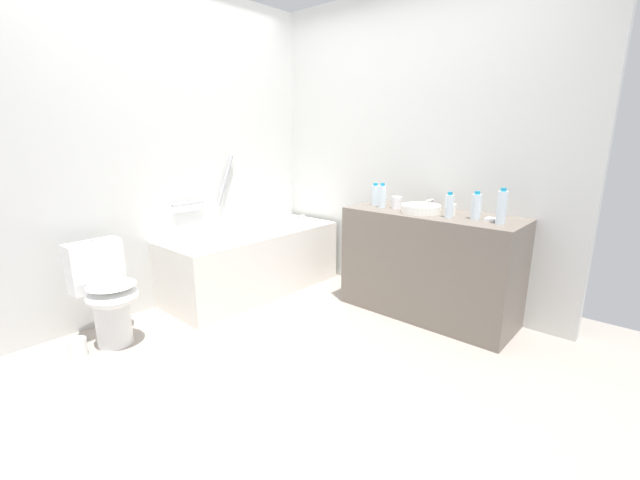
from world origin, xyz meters
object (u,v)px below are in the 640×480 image
(water_bottle_4, at_px, (476,206))
(soap_dish, at_px, (491,219))
(water_bottle_2, at_px, (449,206))
(drinking_glass_1, at_px, (451,210))
(bathtub, at_px, (253,259))
(sink_faucet, at_px, (431,205))
(toilet_paper_roll, at_px, (78,348))
(water_bottle_3, at_px, (382,196))
(toilet, at_px, (107,294))
(water_bottle_0, at_px, (502,207))
(water_bottle_1, at_px, (375,195))
(sink_basin, at_px, (421,209))
(drinking_glass_0, at_px, (396,202))

(water_bottle_4, xyz_separation_m, soap_dish, (0.01, -0.10, -0.08))
(water_bottle_2, relative_size, drinking_glass_1, 2.14)
(bathtub, xyz_separation_m, sink_faucet, (0.73, -1.36, 0.56))
(bathtub, bearing_deg, toilet_paper_roll, -178.08)
(bathtub, distance_m, water_bottle_3, 1.31)
(sink_faucet, bearing_deg, toilet, 146.55)
(soap_dish, bearing_deg, water_bottle_3, 93.56)
(sink_faucet, xyz_separation_m, water_bottle_3, (-0.20, 0.34, 0.06))
(water_bottle_3, bearing_deg, soap_dish, -86.44)
(sink_faucet, distance_m, water_bottle_3, 0.40)
(bathtub, distance_m, water_bottle_4, 1.96)
(water_bottle_0, bearing_deg, sink_faucet, 71.66)
(drinking_glass_1, distance_m, soap_dish, 0.29)
(water_bottle_1, distance_m, toilet_paper_roll, 2.44)
(sink_basin, relative_size, toilet_paper_roll, 2.46)
(water_bottle_3, xyz_separation_m, drinking_glass_0, (0.06, -0.10, -0.05))
(sink_basin, height_order, drinking_glass_0, drinking_glass_0)
(toilet, bearing_deg, toilet_paper_roll, -85.54)
(bathtub, distance_m, soap_dish, 2.04)
(water_bottle_1, relative_size, water_bottle_2, 1.02)
(drinking_glass_1, bearing_deg, toilet, 140.22)
(bathtub, xyz_separation_m, water_bottle_4, (0.58, -1.77, 0.62))
(toilet, distance_m, water_bottle_2, 2.46)
(water_bottle_1, height_order, water_bottle_3, water_bottle_3)
(sink_faucet, bearing_deg, water_bottle_0, -108.34)
(sink_basin, distance_m, water_bottle_0, 0.61)
(sink_faucet, relative_size, drinking_glass_0, 1.60)
(water_bottle_3, xyz_separation_m, drinking_glass_1, (0.06, -0.57, -0.05))
(soap_dish, bearing_deg, bathtub, 107.38)
(water_bottle_3, bearing_deg, sink_basin, -86.30)
(sink_faucet, bearing_deg, water_bottle_3, 120.30)
(toilet, xyz_separation_m, water_bottle_0, (1.82, -1.93, 0.58))
(sink_basin, bearing_deg, drinking_glass_1, -81.68)
(water_bottle_0, bearing_deg, drinking_glass_0, 85.97)
(water_bottle_1, height_order, toilet_paper_roll, water_bottle_1)
(toilet, bearing_deg, water_bottle_4, 44.39)
(water_bottle_2, relative_size, drinking_glass_0, 1.95)
(water_bottle_4, distance_m, drinking_glass_0, 0.65)
(drinking_glass_1, bearing_deg, water_bottle_2, -167.63)
(drinking_glass_1, bearing_deg, bathtub, 110.36)
(water_bottle_1, height_order, water_bottle_4, water_bottle_4)
(sink_faucet, height_order, water_bottle_3, water_bottle_3)
(toilet, relative_size, water_bottle_2, 3.87)
(toilet, bearing_deg, water_bottle_1, 62.31)
(drinking_glass_1, height_order, soap_dish, drinking_glass_1)
(water_bottle_1, relative_size, toilet_paper_roll, 1.54)
(bathtub, bearing_deg, water_bottle_2, -72.55)
(water_bottle_3, bearing_deg, sink_faucet, -59.70)
(water_bottle_1, xyz_separation_m, soap_dish, (-0.01, -0.97, -0.08))
(sink_basin, height_order, drinking_glass_1, drinking_glass_1)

